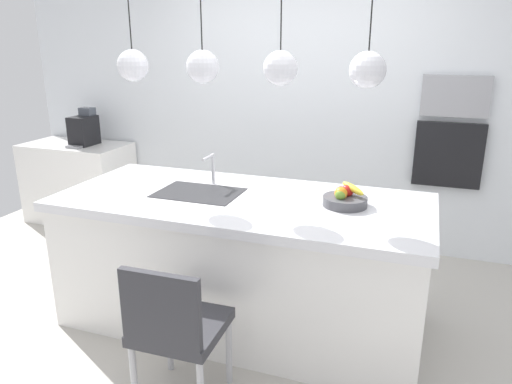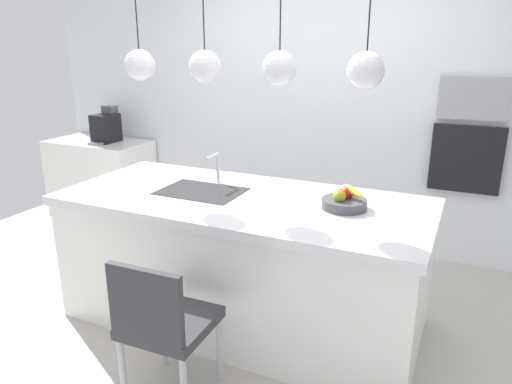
% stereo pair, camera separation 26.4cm
% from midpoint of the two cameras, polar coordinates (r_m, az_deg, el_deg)
% --- Properties ---
extents(floor, '(6.60, 6.60, 0.00)m').
position_cam_midpoint_polar(floor, '(3.53, -3.79, -14.84)').
color(floor, '#BCB7AD').
rests_on(floor, ground).
extents(back_wall, '(6.00, 0.10, 2.60)m').
position_cam_midpoint_polar(back_wall, '(4.58, 4.19, 10.08)').
color(back_wall, white).
rests_on(back_wall, ground).
extents(kitchen_island, '(2.43, 1.08, 0.91)m').
position_cam_midpoint_polar(kitchen_island, '(3.31, -3.95, -8.16)').
color(kitchen_island, white).
rests_on(kitchen_island, ground).
extents(sink_basin, '(0.56, 0.40, 0.02)m').
position_cam_midpoint_polar(sink_basin, '(3.28, -9.14, -0.20)').
color(sink_basin, '#2D2D30').
rests_on(sink_basin, kitchen_island).
extents(faucet, '(0.02, 0.17, 0.22)m').
position_cam_midpoint_polar(faucet, '(3.42, -7.56, 3.18)').
color(faucet, silver).
rests_on(faucet, kitchen_island).
extents(fruit_bowl, '(0.28, 0.28, 0.15)m').
position_cam_midpoint_polar(fruit_bowl, '(2.99, 8.06, -0.79)').
color(fruit_bowl, '#4C4C51').
rests_on(fruit_bowl, kitchen_island).
extents(side_counter, '(1.10, 0.60, 0.85)m').
position_cam_midpoint_polar(side_counter, '(5.59, -21.57, 1.07)').
color(side_counter, white).
rests_on(side_counter, ground).
extents(coffee_machine, '(0.20, 0.35, 0.38)m').
position_cam_midpoint_polar(coffee_machine, '(5.38, -21.15, 6.92)').
color(coffee_machine, black).
rests_on(coffee_machine, side_counter).
extents(microwave, '(0.54, 0.08, 0.34)m').
position_cam_midpoint_polar(microwave, '(4.33, 21.03, 10.61)').
color(microwave, '#9E9EA3').
rests_on(microwave, back_wall).
extents(oven, '(0.56, 0.08, 0.56)m').
position_cam_midpoint_polar(oven, '(4.41, 20.33, 4.17)').
color(oven, black).
rests_on(oven, back_wall).
extents(chair_near, '(0.45, 0.45, 0.86)m').
position_cam_midpoint_polar(chair_near, '(2.60, -12.52, -15.36)').
color(chair_near, '#333338').
rests_on(chair_near, ground).
extents(pendant_light_left, '(0.21, 0.21, 0.81)m').
position_cam_midpoint_polar(pendant_light_left, '(3.37, -16.70, 14.25)').
color(pendant_light_left, silver).
extents(pendant_light_center_left, '(0.21, 0.21, 0.81)m').
position_cam_midpoint_polar(pendant_light_center_left, '(3.10, -8.88, 14.53)').
color(pendant_light_center_left, silver).
extents(pendant_light_center_right, '(0.21, 0.21, 0.81)m').
position_cam_midpoint_polar(pendant_light_center_right, '(2.90, 0.24, 14.54)').
color(pendant_light_center_right, silver).
extents(pendant_light_right, '(0.21, 0.21, 0.81)m').
position_cam_midpoint_polar(pendant_light_right, '(2.77, 10.44, 14.13)').
color(pendant_light_right, silver).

